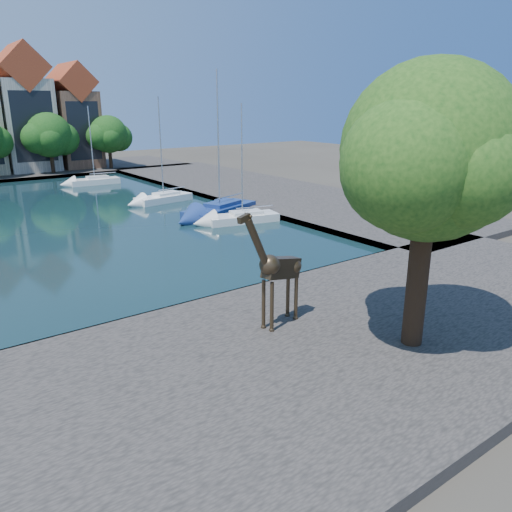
# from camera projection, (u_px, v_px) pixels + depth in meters

# --- Properties ---
(ground) EXTENTS (160.00, 160.00, 0.00)m
(ground) POSITION_uv_depth(u_px,v_px,m) (140.00, 324.00, 22.52)
(ground) COLOR #38332B
(ground) RESTS_ON ground
(water_basin) EXTENTS (38.00, 50.00, 0.08)m
(water_basin) POSITION_uv_depth(u_px,v_px,m) (19.00, 223.00, 40.95)
(water_basin) COLOR black
(water_basin) RESTS_ON ground
(near_quay) EXTENTS (50.00, 14.00, 0.50)m
(near_quay) POSITION_uv_depth(u_px,v_px,m) (224.00, 387.00, 17.06)
(near_quay) COLOR #46403C
(near_quay) RESTS_ON ground
(right_quay) EXTENTS (14.00, 52.00, 0.50)m
(right_quay) POSITION_uv_depth(u_px,v_px,m) (262.00, 190.00, 55.07)
(right_quay) COLOR #46403C
(right_quay) RESTS_ON ground
(plane_tree) EXTENTS (8.32, 6.40, 10.62)m
(plane_tree) POSITION_uv_depth(u_px,v_px,m) (432.00, 158.00, 17.65)
(plane_tree) COLOR #332114
(plane_tree) RESTS_ON near_quay
(townhouse_east_mid) EXTENTS (6.43, 9.18, 16.65)m
(townhouse_east_mid) POSITION_uv_depth(u_px,v_px,m) (24.00, 113.00, 67.98)
(townhouse_east_mid) COLOR #BEB3A2
(townhouse_east_mid) RESTS_ON far_quay
(townhouse_east_end) EXTENTS (5.44, 9.18, 14.43)m
(townhouse_east_end) POSITION_uv_depth(u_px,v_px,m) (73.00, 120.00, 71.96)
(townhouse_east_end) COLOR brown
(townhouse_east_end) RESTS_ON far_quay
(far_tree_east) EXTENTS (7.54, 5.80, 7.84)m
(far_tree_east) POSITION_uv_depth(u_px,v_px,m) (50.00, 137.00, 65.51)
(far_tree_east) COLOR #332114
(far_tree_east) RESTS_ON far_quay
(far_tree_far_east) EXTENTS (6.76, 5.20, 7.36)m
(far_tree_far_east) POSITION_uv_depth(u_px,v_px,m) (109.00, 135.00, 70.09)
(far_tree_far_east) COLOR #332114
(far_tree_far_east) RESTS_ON far_quay
(giraffe_statue) EXTENTS (3.59, 1.11, 5.15)m
(giraffe_statue) POSITION_uv_depth(u_px,v_px,m) (277.00, 269.00, 20.50)
(giraffe_statue) COLOR #3A2C1D
(giraffe_statue) RESTS_ON near_quay
(sailboat_right_a) EXTENTS (6.21, 3.32, 9.43)m
(sailboat_right_a) POSITION_uv_depth(u_px,v_px,m) (242.00, 216.00, 41.15)
(sailboat_right_a) COLOR silver
(sailboat_right_a) RESTS_ON water_basin
(sailboat_right_b) EXTENTS (7.92, 4.98, 12.09)m
(sailboat_right_b) POSITION_uv_depth(u_px,v_px,m) (220.00, 208.00, 43.79)
(sailboat_right_b) COLOR navy
(sailboat_right_b) RESTS_ON water_basin
(sailboat_right_c) EXTENTS (5.93, 2.82, 10.00)m
(sailboat_right_c) POSITION_uv_depth(u_px,v_px,m) (164.00, 197.00, 49.42)
(sailboat_right_c) COLOR white
(sailboat_right_c) RESTS_ON water_basin
(sailboat_right_d) EXTENTS (5.80, 2.41, 9.09)m
(sailboat_right_d) POSITION_uv_depth(u_px,v_px,m) (95.00, 180.00, 60.04)
(sailboat_right_d) COLOR silver
(sailboat_right_d) RESTS_ON water_basin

